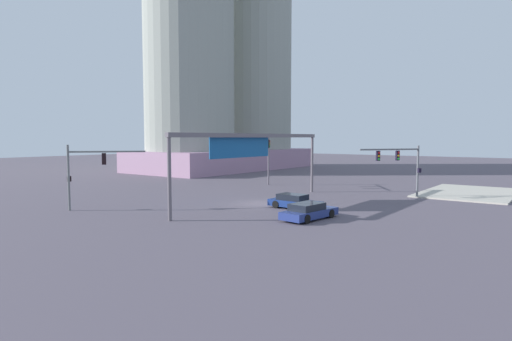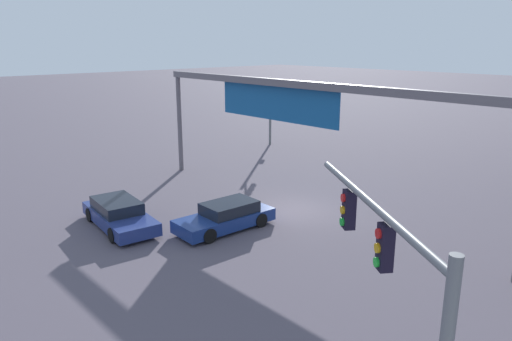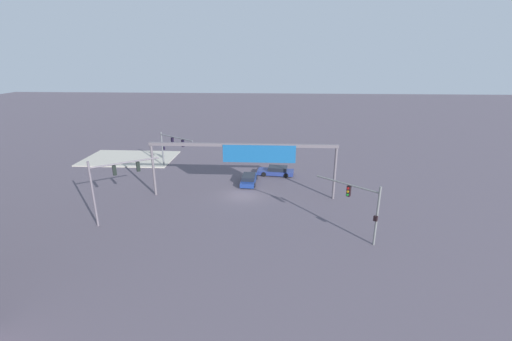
{
  "view_description": "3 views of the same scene",
  "coord_description": "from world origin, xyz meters",
  "px_view_note": "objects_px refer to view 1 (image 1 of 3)",
  "views": [
    {
      "loc": [
        -31.13,
        -22.8,
        5.95
      ],
      "look_at": [
        1.6,
        1.6,
        2.84
      ],
      "focal_mm": 30.38,
      "sensor_mm": 36.0,
      "label": 1
    },
    {
      "loc": [
        15.33,
        -16.42,
        8.06
      ],
      "look_at": [
        -1.99,
        -0.56,
        1.77
      ],
      "focal_mm": 33.73,
      "sensor_mm": 36.0,
      "label": 2
    },
    {
      "loc": [
        -3.47,
        36.57,
        15.49
      ],
      "look_at": [
        -1.35,
        -2.06,
        2.36
      ],
      "focal_mm": 23.87,
      "sensor_mm": 36.0,
      "label": 3
    }
  ],
  "objects_px": {
    "traffic_signal_opposite_side": "(87,167)",
    "traffic_signal_cross_street": "(402,161)",
    "sedan_car_approaching": "(309,211)",
    "traffic_signal_near_corner": "(269,150)",
    "sedan_car_waiting_far": "(294,202)"
  },
  "relations": [
    {
      "from": "traffic_signal_near_corner",
      "to": "sedan_car_approaching",
      "type": "xyz_separation_m",
      "value": [
        -15.6,
        -14.54,
        -3.91
      ]
    },
    {
      "from": "traffic_signal_near_corner",
      "to": "traffic_signal_opposite_side",
      "type": "relative_size",
      "value": 1.2
    },
    {
      "from": "traffic_signal_opposite_side",
      "to": "sedan_car_waiting_far",
      "type": "bearing_deg",
      "value": -10.67
    },
    {
      "from": "traffic_signal_opposite_side",
      "to": "sedan_car_waiting_far",
      "type": "relative_size",
      "value": 1.17
    },
    {
      "from": "traffic_signal_cross_street",
      "to": "traffic_signal_near_corner",
      "type": "bearing_deg",
      "value": -57.71
    },
    {
      "from": "traffic_signal_near_corner",
      "to": "traffic_signal_cross_street",
      "type": "relative_size",
      "value": 1.16
    },
    {
      "from": "traffic_signal_near_corner",
      "to": "sedan_car_waiting_far",
      "type": "relative_size",
      "value": 1.41
    },
    {
      "from": "sedan_car_approaching",
      "to": "sedan_car_waiting_far",
      "type": "relative_size",
      "value": 1.09
    },
    {
      "from": "traffic_signal_opposite_side",
      "to": "traffic_signal_cross_street",
      "type": "bearing_deg",
      "value": 0.55
    },
    {
      "from": "traffic_signal_opposite_side",
      "to": "traffic_signal_cross_street",
      "type": "xyz_separation_m",
      "value": [
        22.18,
        -18.48,
        0.1
      ]
    },
    {
      "from": "traffic_signal_near_corner",
      "to": "traffic_signal_opposite_side",
      "type": "bearing_deg",
      "value": -40.38
    },
    {
      "from": "traffic_signal_near_corner",
      "to": "sedan_car_approaching",
      "type": "height_order",
      "value": "traffic_signal_near_corner"
    },
    {
      "from": "traffic_signal_opposite_side",
      "to": "sedan_car_approaching",
      "type": "xyz_separation_m",
      "value": [
        7.28,
        -16.66,
        -3.0
      ]
    },
    {
      "from": "traffic_signal_opposite_side",
      "to": "sedan_car_waiting_far",
      "type": "xyz_separation_m",
      "value": [
        10.76,
        -13.3,
        -3.0
      ]
    },
    {
      "from": "traffic_signal_near_corner",
      "to": "traffic_signal_cross_street",
      "type": "distance_m",
      "value": 16.4
    }
  ]
}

